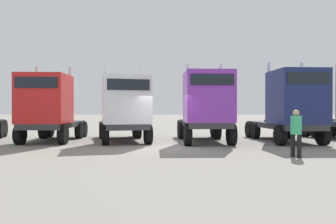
{
  "coord_description": "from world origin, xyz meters",
  "views": [
    {
      "loc": [
        0.17,
        -15.48,
        1.81
      ],
      "look_at": [
        0.12,
        3.48,
        1.66
      ],
      "focal_mm": 34.48,
      "sensor_mm": 36.0,
      "label": 1
    }
  ],
  "objects": [
    {
      "name": "ground",
      "position": [
        0.0,
        0.0,
        0.0
      ],
      "size": [
        200.0,
        200.0,
        0.0
      ],
      "primitive_type": "plane",
      "color": "gray"
    },
    {
      "name": "semi_truck_red",
      "position": [
        -6.39,
        2.19,
        1.93
      ],
      "size": [
        2.72,
        5.86,
        4.27
      ],
      "rotation": [
        0.0,
        0.0,
        -1.54
      ],
      "color": "#333338",
      "rests_on": "ground"
    },
    {
      "name": "semi_truck_white",
      "position": [
        -2.2,
        2.16,
        1.85
      ],
      "size": [
        3.85,
        6.42,
        4.16
      ],
      "rotation": [
        0.0,
        0.0,
        -1.33
      ],
      "color": "#333338",
      "rests_on": "ground"
    },
    {
      "name": "semi_truck_purple",
      "position": [
        2.22,
        1.8,
        1.99
      ],
      "size": [
        2.78,
        6.22,
        4.37
      ],
      "rotation": [
        0.0,
        0.0,
        -1.53
      ],
      "color": "#333338",
      "rests_on": "ground"
    },
    {
      "name": "semi_truck_navy",
      "position": [
        6.83,
        1.82,
        2.01
      ],
      "size": [
        2.9,
        6.29,
        4.45
      ],
      "rotation": [
        0.0,
        0.0,
        -1.51
      ],
      "color": "#333338",
      "rests_on": "ground"
    },
    {
      "name": "visitor_with_camera",
      "position": [
        5.01,
        -3.32,
        1.05
      ],
      "size": [
        0.55,
        0.55,
        1.8
      ],
      "rotation": [
        0.0,
        0.0,
        3.72
      ],
      "color": "black",
      "rests_on": "ground"
    }
  ]
}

